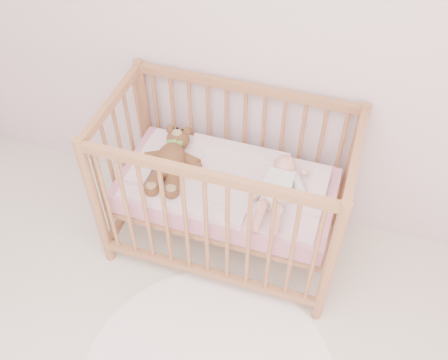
% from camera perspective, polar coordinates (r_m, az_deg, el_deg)
% --- Properties ---
extents(wall_back, '(4.00, 0.02, 2.70)m').
position_cam_1_polar(wall_back, '(2.62, 3.56, 17.92)').
color(wall_back, silver).
rests_on(wall_back, floor).
extents(crib, '(1.36, 0.76, 1.00)m').
position_cam_1_polar(crib, '(2.86, 0.31, -0.94)').
color(crib, '#AF754A').
rests_on(crib, floor).
extents(mattress, '(1.22, 0.62, 0.13)m').
position_cam_1_polar(mattress, '(2.87, 0.31, -1.14)').
color(mattress, pink).
rests_on(mattress, crib).
extents(blanket, '(1.10, 0.58, 0.06)m').
position_cam_1_polar(blanket, '(2.81, 0.31, -0.12)').
color(blanket, pink).
rests_on(blanket, mattress).
extents(baby, '(0.27, 0.57, 0.14)m').
position_cam_1_polar(baby, '(2.70, 6.17, -0.75)').
color(baby, silver).
rests_on(baby, blanket).
extents(teddy_bear, '(0.45, 0.59, 0.15)m').
position_cam_1_polar(teddy_bear, '(2.82, -6.15, 2.26)').
color(teddy_bear, brown).
rests_on(teddy_bear, blanket).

